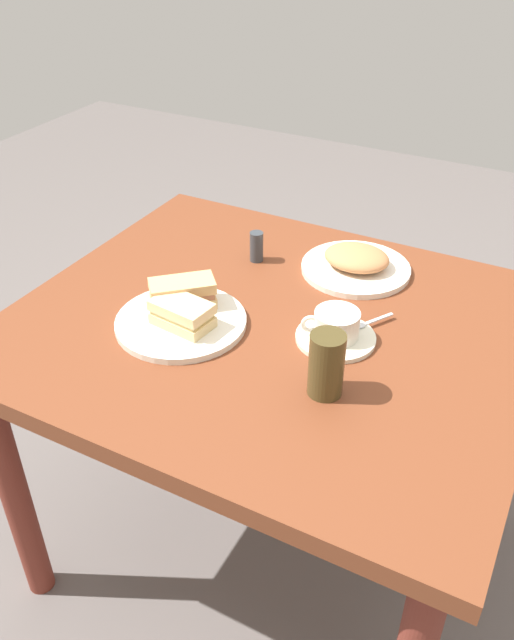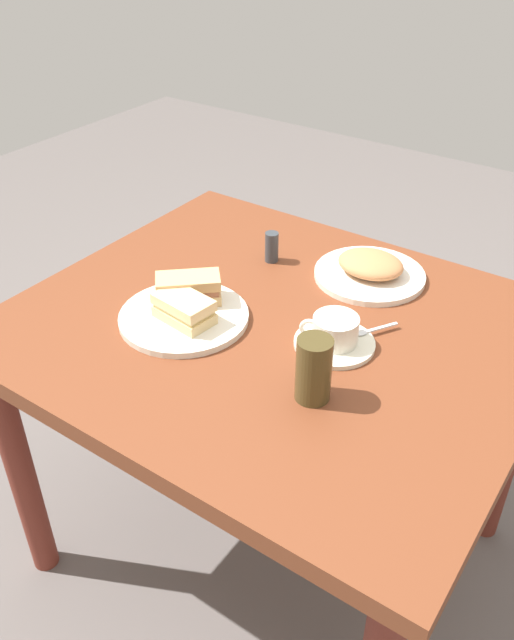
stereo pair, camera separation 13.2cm
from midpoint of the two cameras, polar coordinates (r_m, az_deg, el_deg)
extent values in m
plane|color=#5F5855|center=(1.89, -1.08, -18.70)|extent=(6.00, 6.00, 0.00)
cube|color=brown|center=(1.38, -1.39, -0.88)|extent=(1.06, 0.90, 0.04)
cylinder|color=maroon|center=(1.66, -22.40, -13.67)|extent=(0.06, 0.06, 0.69)
cylinder|color=maroon|center=(2.06, -7.25, -0.28)|extent=(0.06, 0.06, 0.69)
cylinder|color=maroon|center=(1.80, 17.89, -8.04)|extent=(0.06, 0.06, 0.69)
cylinder|color=silver|center=(1.38, -9.31, -0.26)|extent=(0.27, 0.27, 0.01)
cube|color=#E0C081|center=(1.35, -9.23, -0.11)|extent=(0.13, 0.09, 0.02)
cube|color=#D2BB73|center=(1.34, -9.29, 0.44)|extent=(0.12, 0.08, 0.01)
cube|color=#E4C287|center=(1.33, -9.35, 1.01)|extent=(0.13, 0.09, 0.02)
cube|color=tan|center=(1.41, -9.06, 1.55)|extent=(0.14, 0.14, 0.02)
cube|color=#A76348|center=(1.40, -9.13, 2.19)|extent=(0.13, 0.13, 0.01)
cube|color=tan|center=(1.39, -9.20, 2.83)|extent=(0.14, 0.14, 0.02)
cylinder|color=silver|center=(1.32, 3.93, -1.65)|extent=(0.16, 0.16, 0.01)
cylinder|color=silver|center=(1.30, 3.99, -0.49)|extent=(0.09, 0.09, 0.06)
cylinder|color=#AC7E45|center=(1.29, 4.03, 0.37)|extent=(0.08, 0.08, 0.01)
torus|color=silver|center=(1.30, 1.76, -0.45)|extent=(0.04, 0.03, 0.04)
cube|color=silver|center=(1.37, 7.68, -0.02)|extent=(0.05, 0.07, 0.00)
ellipsoid|color=silver|center=(1.34, 6.10, -0.57)|extent=(0.03, 0.03, 0.01)
cylinder|color=silver|center=(1.55, 6.08, 4.37)|extent=(0.25, 0.25, 0.01)
ellipsoid|color=#BF7A4A|center=(1.54, 6.15, 5.30)|extent=(0.15, 0.13, 0.04)
cylinder|color=#33383D|center=(1.57, -2.46, 6.26)|extent=(0.03, 0.03, 0.07)
cylinder|color=#453A1C|center=(1.16, 2.74, -3.97)|extent=(0.06, 0.06, 0.12)
camera|label=1|loc=(0.07, -92.86, -1.98)|focal=37.18mm
camera|label=2|loc=(0.07, 87.14, 1.98)|focal=37.18mm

